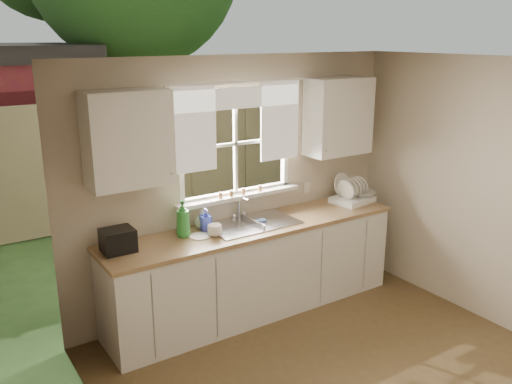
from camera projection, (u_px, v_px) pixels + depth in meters
room_walls at (392, 253)px, 3.72m from camera, size 3.62×4.02×2.50m
ceiling at (399, 64)px, 3.42m from camera, size 3.60×4.00×0.02m
window at (236, 161)px, 5.31m from camera, size 1.38×0.16×1.06m
curtains at (239, 116)px, 5.14m from camera, size 1.50×0.03×0.81m
base_cabinets at (254, 270)px, 5.35m from camera, size 3.00×0.62×0.87m
countertop at (254, 227)px, 5.22m from camera, size 3.04×0.65×0.04m
upper_cabinet_left at (128, 139)px, 4.46m from camera, size 0.70×0.33×0.80m
upper_cabinet_right at (339, 116)px, 5.67m from camera, size 0.70×0.33×0.80m
wall_outlet at (307, 187)px, 5.88m from camera, size 0.08×0.01×0.12m
sill_jars at (239, 192)px, 5.34m from camera, size 0.50×0.04×0.06m
sink at (253, 231)px, 5.26m from camera, size 0.88×0.52×0.40m
dish_rack at (352, 195)px, 5.91m from camera, size 0.48×0.39×0.31m
bowl at (363, 194)px, 5.93m from camera, size 0.30×0.30×0.06m
soap_bottle_a at (183, 219)px, 4.88m from camera, size 0.15×0.15×0.34m
soap_bottle_b at (206, 220)px, 5.04m from camera, size 0.11×0.11×0.22m
soap_bottle_c at (202, 219)px, 5.11m from camera, size 0.15×0.15×0.17m
saucer at (200, 236)px, 4.91m from camera, size 0.20×0.20×0.01m
cup at (215, 230)px, 4.92m from camera, size 0.15×0.15×0.11m
black_appliance at (118, 240)px, 4.57m from camera, size 0.27×0.23×0.20m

